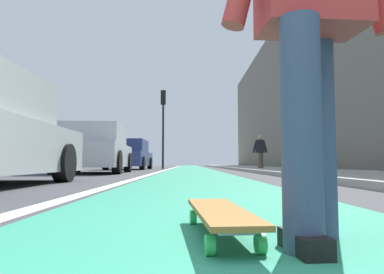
{
  "coord_description": "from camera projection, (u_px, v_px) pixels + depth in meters",
  "views": [
    {
      "loc": [
        -0.38,
        0.14,
        0.3
      ],
      "look_at": [
        11.02,
        0.03,
        1.15
      ],
      "focal_mm": 33.21,
      "sensor_mm": 36.0,
      "label": 1
    }
  ],
  "objects": [
    {
      "name": "bike_lane_paint",
      "position": [
        191.0,
        168.0,
        24.29
      ],
      "size": [
        56.0,
        2.07,
        0.0
      ],
      "primitive_type": "cube",
      "color": "#288466",
      "rests_on": "ground"
    },
    {
      "name": "sidewalk_curb",
      "position": [
        259.0,
        168.0,
        18.34
      ],
      "size": [
        52.0,
        3.2,
        0.11
      ],
      "primitive_type": "cube",
      "color": "#9E9B93",
      "rests_on": "ground"
    },
    {
      "name": "ground_plane",
      "position": [
        193.0,
        174.0,
        10.33
      ],
      "size": [
        80.0,
        80.0,
        0.0
      ],
      "primitive_type": "plane",
      "color": "#38383D"
    },
    {
      "name": "pedestrian_distant",
      "position": [
        260.0,
        150.0,
        15.19
      ],
      "size": [
        0.42,
        0.66,
        1.51
      ],
      "color": "brown",
      "rests_on": "ground"
    },
    {
      "name": "parked_car_far",
      "position": [
        129.0,
        155.0,
        17.98
      ],
      "size": [
        4.59,
        1.98,
        1.48
      ],
      "color": "navy",
      "rests_on": "ground"
    },
    {
      "name": "building_facade",
      "position": [
        291.0,
        92.0,
        22.72
      ],
      "size": [
        40.0,
        1.2,
        9.78
      ],
      "primitive_type": "cube",
      "color": "#71675C",
      "rests_on": "ground"
    },
    {
      "name": "lane_stripe_white",
      "position": [
        170.0,
        169.0,
        20.29
      ],
      "size": [
        52.0,
        0.16,
        0.01
      ],
      "primitive_type": "cube",
      "color": "silver",
      "rests_on": "ground"
    },
    {
      "name": "skater_person",
      "position": [
        310.0,
        2.0,
        1.4
      ],
      "size": [
        0.48,
        0.72,
        1.64
      ],
      "color": "#384260",
      "rests_on": "ground"
    },
    {
      "name": "traffic_light",
      "position": [
        163.0,
        115.0,
        20.12
      ],
      "size": [
        0.33,
        0.28,
        4.45
      ],
      "color": "#2D2D2D",
      "rests_on": "ground"
    },
    {
      "name": "parked_car_mid",
      "position": [
        95.0,
        150.0,
        11.13
      ],
      "size": [
        4.1,
        2.14,
        1.5
      ],
      "color": "#B7B7BC",
      "rests_on": "ground"
    },
    {
      "name": "skateboard",
      "position": [
        220.0,
        214.0,
        1.48
      ],
      "size": [
        0.85,
        0.27,
        0.11
      ],
      "color": "green",
      "rests_on": "ground"
    }
  ]
}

